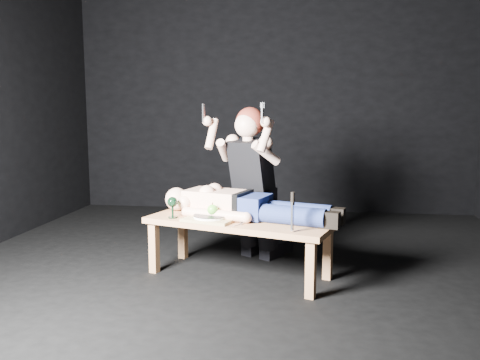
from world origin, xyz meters
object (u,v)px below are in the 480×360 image
Objects in this scene: goblet at (173,207)px; carving_knife at (293,212)px; kneeling_woman at (257,182)px; lying_man at (248,202)px; table at (239,248)px; serving_tray at (210,219)px.

carving_knife is at bearing -18.72° from goblet.
lying_man is at bearing -63.94° from kneeling_woman.
carving_knife is at bearing -21.79° from table.
serving_tray is at bearing -88.88° from kneeling_woman.
kneeling_woman is at bearing 40.10° from goblet.
table is 0.61m from goblet.
goblet is 0.60× the size of carving_knife.
serving_tray is (-0.28, -0.14, -0.11)m from lying_man.
goblet is at bearing -154.31° from lying_man.
goblet reaches higher than serving_tray.
lying_man reaches higher than serving_tray.
carving_knife is (0.36, -0.41, 0.02)m from lying_man.
table is 0.67m from kneeling_woman.
lying_man is (0.06, 0.07, 0.35)m from table.
goblet is (-0.31, 0.05, 0.07)m from serving_tray.
serving_tray is 1.35× the size of carving_knife.
lying_man is 4.77× the size of carving_knife.
kneeling_woman reaches higher than lying_man.
serving_tray is (-0.30, -0.56, -0.21)m from kneeling_woman.
lying_man is at bearing 63.28° from table.
table is 1.08× the size of lying_man.
goblet is (-0.52, -0.02, 0.31)m from table.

